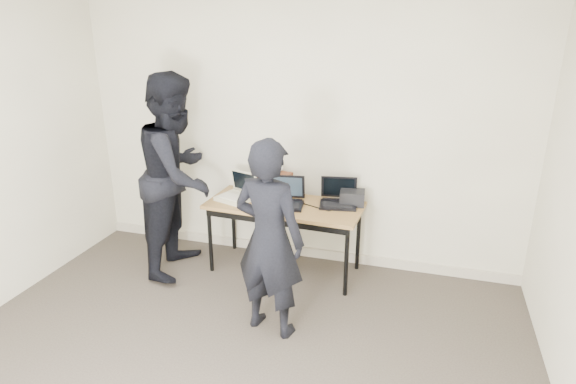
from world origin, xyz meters
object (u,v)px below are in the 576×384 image
at_px(laptop_right, 338,198).
at_px(laptop_beige, 237,194).
at_px(desk, 284,210).
at_px(leather_satchel, 274,183).
at_px(person_typist, 269,239).
at_px(person_observer, 178,175).
at_px(laptop_center, 285,198).
at_px(equipment_box, 352,197).

bearing_deg(laptop_right, laptop_beige, 179.10).
relative_size(desk, leather_satchel, 3.99).
bearing_deg(desk, person_typist, -76.85).
relative_size(laptop_beige, leather_satchel, 1.07).
xyz_separation_m(laptop_right, person_observer, (-1.52, -0.35, 0.21)).
distance_m(laptop_beige, laptop_right, 1.00).
xyz_separation_m(laptop_right, leather_satchel, (-0.68, 0.07, 0.07)).
relative_size(laptop_beige, person_typist, 0.25).
bearing_deg(laptop_center, person_observer, -177.83).
xyz_separation_m(laptop_beige, equipment_box, (1.12, 0.19, 0.01)).
xyz_separation_m(laptop_center, person_observer, (-1.03, -0.20, 0.20)).
xyz_separation_m(laptop_center, equipment_box, (0.62, 0.19, 0.01)).
bearing_deg(person_typist, desk, -68.02).
bearing_deg(laptop_right, leather_satchel, 164.32).
relative_size(laptop_right, leather_satchel, 1.04).
bearing_deg(laptop_beige, leather_satchel, 54.42).
bearing_deg(equipment_box, laptop_right, -163.15).
bearing_deg(leather_satchel, laptop_right, 3.07).
relative_size(laptop_beige, laptop_center, 1.03).
distance_m(desk, leather_satchel, 0.34).
bearing_deg(person_observer, laptop_center, -83.38).
bearing_deg(person_observer, laptop_beige, -73.27).
distance_m(laptop_center, laptop_right, 0.51).
distance_m(equipment_box, person_typist, 1.24).
height_order(laptop_beige, person_observer, person_observer).
bearing_deg(leather_satchel, laptop_beige, -134.70).
bearing_deg(person_typist, person_observer, -21.05).
bearing_deg(person_typist, leather_satchel, -61.73).
distance_m(leather_satchel, person_observer, 0.95).
bearing_deg(desk, equipment_box, 19.75).
height_order(laptop_right, leather_satchel, laptop_right).
distance_m(leather_satchel, equipment_box, 0.81).
bearing_deg(person_typist, equipment_box, -99.88).
xyz_separation_m(desk, person_observer, (-1.02, -0.20, 0.32)).
distance_m(laptop_right, equipment_box, 0.13).
xyz_separation_m(leather_satchel, person_typist, (0.36, -1.19, -0.04)).
xyz_separation_m(laptop_center, laptop_right, (0.49, 0.15, -0.00)).
xyz_separation_m(laptop_center, person_typist, (0.16, -0.96, 0.03)).
distance_m(desk, person_observer, 1.08).
distance_m(laptop_beige, person_observer, 0.60).
bearing_deg(leather_satchel, desk, -42.36).
bearing_deg(person_typist, laptop_right, -94.66).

